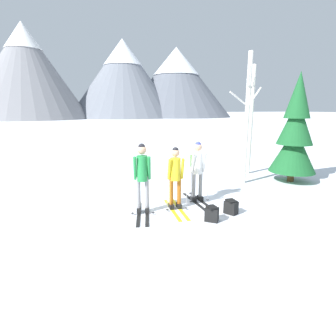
{
  "coord_description": "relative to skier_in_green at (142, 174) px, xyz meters",
  "views": [
    {
      "loc": [
        -2.61,
        -6.89,
        2.72
      ],
      "look_at": [
        -0.11,
        0.23,
        1.05
      ],
      "focal_mm": 28.65,
      "sensor_mm": 36.0,
      "label": 1
    }
  ],
  "objects": [
    {
      "name": "ground_plane",
      "position": [
        1.0,
        0.28,
        -1.07
      ],
      "size": [
        400.0,
        400.0,
        0.0
      ],
      "primitive_type": "plane",
      "color": "white"
    },
    {
      "name": "backpack_on_snow_beside",
      "position": [
        2.18,
        -0.86,
        -0.88
      ],
      "size": [
        0.36,
        0.39,
        0.38
      ],
      "color": "black",
      "rests_on": "ground"
    },
    {
      "name": "birch_tree_slender",
      "position": [
        5.35,
        2.85,
        1.22
      ],
      "size": [
        0.64,
        0.94,
        4.45
      ],
      "color": "silver",
      "rests_on": "ground"
    },
    {
      "name": "backpack_on_snow_front",
      "position": [
        1.47,
        -1.11,
        -0.88
      ],
      "size": [
        0.4,
        0.39,
        0.38
      ],
      "color": "black",
      "rests_on": "ground"
    },
    {
      "name": "skier_in_green",
      "position": [
        0.0,
        0.0,
        0.0
      ],
      "size": [
        0.74,
        1.68,
        1.86
      ],
      "color": "black",
      "rests_on": "ground"
    },
    {
      "name": "birch_tree_tall",
      "position": [
        4.26,
        1.6,
        1.32
      ],
      "size": [
        0.99,
        0.6,
        4.65
      ],
      "color": "silver",
      "rests_on": "ground"
    },
    {
      "name": "mountain_ridge_distant",
      "position": [
        3.13,
        76.98,
        11.19
      ],
      "size": [
        100.36,
        46.16,
        25.33
      ],
      "color": "gray",
      "rests_on": "ground"
    },
    {
      "name": "skier_in_yellow",
      "position": [
        0.91,
        -0.01,
        -0.09
      ],
      "size": [
        0.61,
        1.65,
        1.73
      ],
      "color": "yellow",
      "rests_on": "ground"
    },
    {
      "name": "skier_in_white",
      "position": [
        1.76,
        0.37,
        -0.05
      ],
      "size": [
        0.61,
        1.73,
        1.79
      ],
      "color": "black",
      "rests_on": "ground"
    },
    {
      "name": "pine_tree_near",
      "position": [
        6.1,
        1.19,
        0.78
      ],
      "size": [
        1.67,
        1.67,
        4.03
      ],
      "color": "#51381E",
      "rests_on": "ground"
    }
  ]
}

